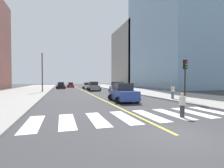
{
  "coord_description": "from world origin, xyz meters",
  "views": [
    {
      "loc": [
        -4.79,
        -6.02,
        2.39
      ],
      "look_at": [
        4.93,
        25.97,
        1.62
      ],
      "focal_mm": 26.79,
      "sensor_mm": 36.0,
      "label": 1
    }
  ],
  "objects": [
    {
      "name": "office_tower_glass",
      "position": [
        29.36,
        38.4,
        24.87
      ],
      "size": [
        20.0,
        28.0,
        49.75
      ],
      "primitive_type": "cube",
      "color": "#7A9EB7",
      "rests_on": "ground"
    },
    {
      "name": "crosswalk_paint",
      "position": [
        0.0,
        4.0,
        0.01
      ],
      "size": [
        13.5,
        4.0,
        0.01
      ],
      "color": "silver",
      "rests_on": "ground"
    },
    {
      "name": "ground_plane",
      "position": [
        0.0,
        0.0,
        0.0
      ],
      "size": [
        220.0,
        220.0,
        0.0
      ],
      "primitive_type": "plane",
      "color": "#333335"
    },
    {
      "name": "sidewalk_kerb_east",
      "position": [
        12.2,
        20.0,
        0.07
      ],
      "size": [
        10.0,
        120.0,
        0.15
      ],
      "primitive_type": "cube",
      "color": "gray",
      "rests_on": "ground"
    },
    {
      "name": "car_blue_seventh",
      "position": [
        1.84,
        11.5,
        0.97
      ],
      "size": [
        2.99,
        4.69,
        2.07
      ],
      "rotation": [
        0.0,
        0.0,
        3.11
      ],
      "color": "#2D479E",
      "rests_on": "ground"
    },
    {
      "name": "car_yellow_sixth",
      "position": [
        4.98,
        48.3,
        0.81
      ],
      "size": [
        2.53,
        3.95,
        1.73
      ],
      "rotation": [
        0.0,
        0.0,
        3.1
      ],
      "color": "gold",
      "rests_on": "ground"
    },
    {
      "name": "car_black_third",
      "position": [
        -4.95,
        42.68,
        0.87
      ],
      "size": [
        2.7,
        4.22,
        1.86
      ],
      "rotation": [
        0.0,
        0.0,
        0.04
      ],
      "color": "black",
      "rests_on": "ground"
    },
    {
      "name": "pedestrian_crossing",
      "position": [
        2.66,
        2.91,
        0.87
      ],
      "size": [
        0.39,
        0.39,
        1.58
      ],
      "rotation": [
        0.0,
        0.0,
        0.09
      ],
      "color": "#38383D",
      "rests_on": "ground"
    },
    {
      "name": "car_silver_second",
      "position": [
        5.43,
        23.9,
        0.97
      ],
      "size": [
        2.94,
        4.67,
        2.07
      ],
      "rotation": [
        0.0,
        0.0,
        3.12
      ],
      "color": "#B7B7BC",
      "rests_on": "ground"
    },
    {
      "name": "sidewalk_kerb_west",
      "position": [
        -12.2,
        20.0,
        0.07
      ],
      "size": [
        10.0,
        120.0,
        0.15
      ],
      "primitive_type": "cube",
      "color": "gray",
      "rests_on": "ground"
    },
    {
      "name": "pedestrian_waiting_east",
      "position": [
        8.11,
        11.15,
        1.1
      ],
      "size": [
        0.43,
        0.43,
        1.72
      ],
      "rotation": [
        0.0,
        0.0,
        1.78
      ],
      "color": "slate",
      "rests_on": "sidewalk_kerb_east"
    },
    {
      "name": "parking_garage_concrete",
      "position": [
        28.36,
        62.59,
        12.62
      ],
      "size": [
        18.0,
        24.0,
        25.24
      ],
      "primitive_type": "cube",
      "color": "gray",
      "rests_on": "ground"
    },
    {
      "name": "traffic_light_near_corner",
      "position": [
        7.78,
        8.66,
        3.26
      ],
      "size": [
        0.36,
        0.41,
        4.41
      ],
      "rotation": [
        0.0,
        0.0,
        3.14
      ],
      "color": "black",
      "rests_on": "sidewalk_kerb_east"
    },
    {
      "name": "car_red_fourth",
      "position": [
        -1.93,
        50.45,
        0.78
      ],
      "size": [
        2.42,
        3.78,
        1.66
      ],
      "rotation": [
        0.0,
        0.0,
        0.04
      ],
      "color": "red",
      "rests_on": "ground"
    },
    {
      "name": "car_gray_nearest",
      "position": [
        2.09,
        30.83,
        0.97
      ],
      "size": [
        2.95,
        4.67,
        2.07
      ],
      "rotation": [
        0.0,
        0.0,
        3.12
      ],
      "color": "slate",
      "rests_on": "ground"
    },
    {
      "name": "street_lamp",
      "position": [
        -8.31,
        28.66,
        4.67
      ],
      "size": [
        0.44,
        0.44,
        7.69
      ],
      "color": "#38383D",
      "rests_on": "sidewalk_kerb_west"
    },
    {
      "name": "lane_divider_paint",
      "position": [
        0.0,
        40.0,
        0.01
      ],
      "size": [
        0.16,
        80.0,
        0.01
      ],
      "primitive_type": "cube",
      "color": "yellow",
      "rests_on": "ground"
    },
    {
      "name": "car_white_fifth",
      "position": [
        1.89,
        39.24,
        0.83
      ],
      "size": [
        2.52,
        3.98,
        1.77
      ],
      "rotation": [
        0.0,
        0.0,
        3.12
      ],
      "color": "silver",
      "rests_on": "ground"
    }
  ]
}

